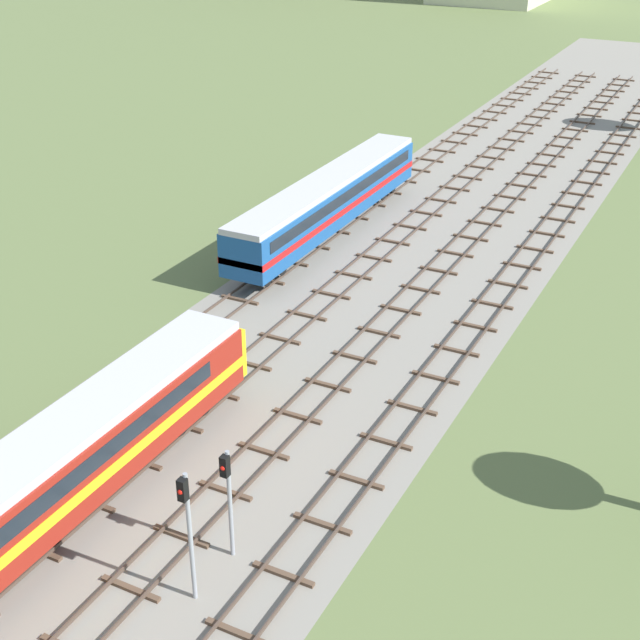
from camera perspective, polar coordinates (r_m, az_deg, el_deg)
ground_plane at (r=53.37m, az=4.48°, el=2.55°), size 480.00×480.00×0.00m
ballast_bed at (r=53.37m, az=4.48°, el=2.55°), size 16.94×176.00×0.01m
track_far_left at (r=56.68m, az=-1.14°, el=4.31°), size 2.40×126.00×0.29m
track_left at (r=54.93m, az=2.83°, el=3.50°), size 2.40×126.00×0.29m
track_centre_left at (r=53.46m, az=7.04°, el=2.63°), size 2.40×126.00×0.29m
track_centre at (r=52.31m, az=11.45°, el=1.70°), size 2.40×126.00×0.29m
diesel_railcar_left_near at (r=34.47m, az=-15.95°, el=-8.67°), size 2.96×20.50×3.80m
passenger_coach_far_left_mid at (r=58.83m, az=0.54°, el=7.77°), size 2.96×22.00×3.80m
signal_post_nearest at (r=29.72m, az=-8.45°, el=-12.65°), size 0.28×0.47×5.18m
signal_post_near at (r=31.46m, az=-5.89°, el=-10.78°), size 0.28×0.47×4.51m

